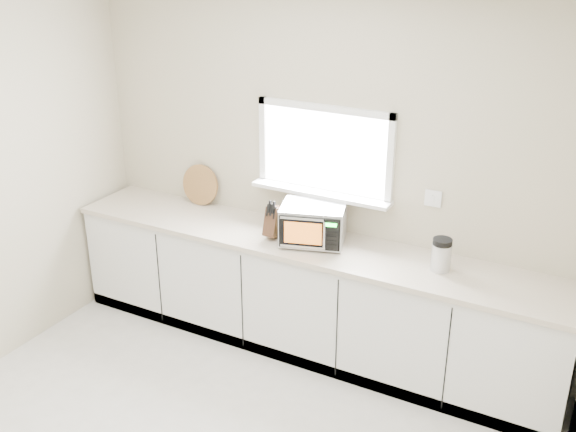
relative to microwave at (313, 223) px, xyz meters
The scene contains 7 objects.
back_wall 0.42m from the microwave, 100.00° to the left, with size 4.00×0.17×2.70m.
cabinets 0.64m from the microwave, behind, with size 3.92×0.60×0.88m, color silver.
countertop 0.18m from the microwave, behind, with size 3.92×0.64×0.04m, color beige.
microwave is the anchor object (origin of this frame).
knife_block 0.30m from the microwave, behind, with size 0.12×0.22×0.31m.
cutting_board 1.21m from the microwave, 168.34° to the left, with size 0.34×0.34×0.02m, color olive.
coffee_grinder 0.96m from the microwave, ahead, with size 0.15×0.15×0.24m.
Camera 1 is at (2.05, -2.39, 3.06)m, focal length 42.00 mm.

